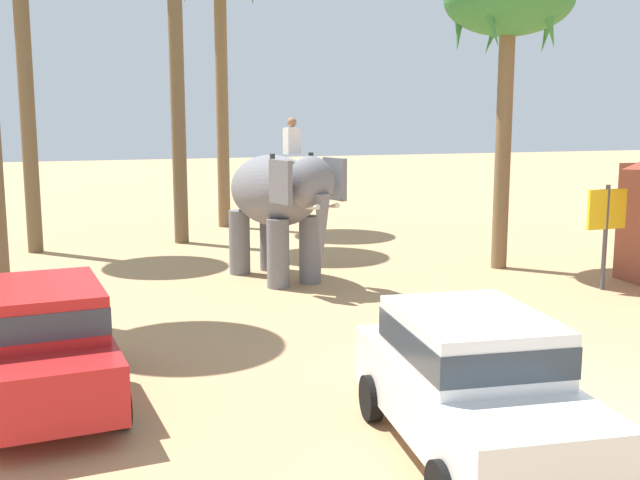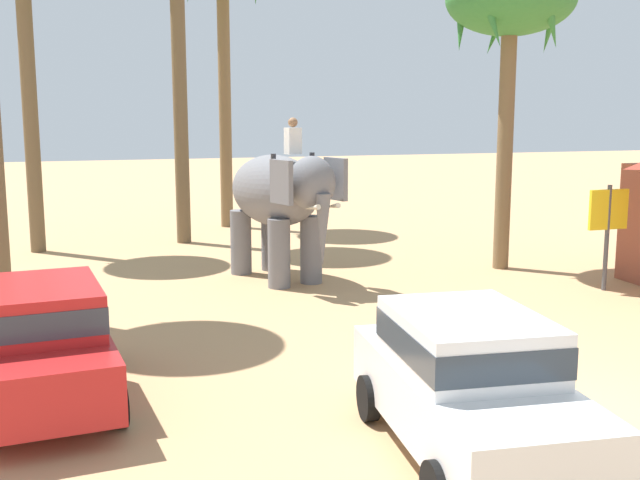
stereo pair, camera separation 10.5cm
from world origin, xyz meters
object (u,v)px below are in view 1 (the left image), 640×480
Objects in this scene: palm_tree_near_hut at (509,7)px; elephant_with_mahout at (279,198)px; car_parked_far_side at (42,339)px; car_sedan_foreground at (472,379)px; signboard_yellow at (606,216)px.

elephant_with_mahout is at bearing 175.71° from palm_tree_near_hut.
car_parked_far_side is at bearing -150.77° from palm_tree_near_hut.
car_sedan_foreground is 5.79m from car_parked_far_side.
palm_tree_near_hut reaches higher than signboard_yellow.
palm_tree_near_hut reaches higher than elephant_with_mahout.
palm_tree_near_hut is at bearing 56.30° from car_sedan_foreground.
car_parked_far_side is 8.55m from elephant_with_mahout.
car_sedan_foreground is at bearing -93.04° from elephant_with_mahout.
car_sedan_foreground is at bearing -34.82° from car_parked_far_side.
signboard_yellow is at bearing 15.16° from car_parked_far_side.
palm_tree_near_hut is at bearing 106.25° from signboard_yellow.
elephant_with_mahout is at bearing 153.01° from signboard_yellow.
elephant_with_mahout reaches higher than car_parked_far_side.
palm_tree_near_hut is 5.77m from signboard_yellow.
elephant_with_mahout is 1.67× the size of signboard_yellow.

